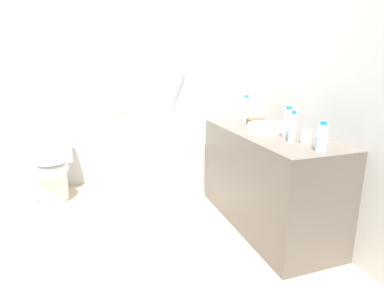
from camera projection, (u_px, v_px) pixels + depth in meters
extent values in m
plane|color=#C1AD8E|center=(116.00, 236.00, 2.60)|extent=(4.09, 4.09, 0.00)
cube|color=silver|center=(96.00, 70.00, 3.49)|extent=(3.49, 0.10, 2.59)
cube|color=silver|center=(293.00, 72.00, 2.76)|extent=(0.10, 2.98, 2.59)
cube|color=silver|center=(167.00, 162.00, 3.61)|extent=(1.61, 0.67, 0.53)
cube|color=white|center=(167.00, 143.00, 3.56)|extent=(1.32, 0.48, 0.09)
cylinder|color=#A4A4A9|center=(218.00, 132.00, 3.73)|extent=(0.09, 0.03, 0.03)
cylinder|color=#A4A4A9|center=(175.00, 96.00, 3.77)|extent=(0.26, 0.03, 0.60)
cylinder|color=#A4A4A9|center=(122.00, 108.00, 3.60)|extent=(0.26, 0.03, 0.03)
cylinder|color=white|center=(54.00, 183.00, 3.24)|extent=(0.26, 0.26, 0.35)
ellipsoid|color=white|center=(52.00, 169.00, 3.15)|extent=(0.33, 0.40, 0.15)
ellipsoid|color=white|center=(51.00, 161.00, 3.13)|extent=(0.32, 0.38, 0.02)
cube|color=white|center=(51.00, 147.00, 3.32)|extent=(0.41, 0.18, 0.34)
cylinder|color=#B5B5BA|center=(49.00, 131.00, 3.27)|extent=(0.03, 0.03, 0.01)
cube|color=#6B6056|center=(266.00, 179.00, 2.70)|extent=(0.57, 1.42, 0.82)
cylinder|color=white|center=(265.00, 127.00, 2.62)|extent=(0.28, 0.28, 0.07)
cylinder|color=silver|center=(284.00, 126.00, 2.67)|extent=(0.02, 0.02, 0.07)
cylinder|color=silver|center=(278.00, 122.00, 2.65)|extent=(0.11, 0.02, 0.02)
cylinder|color=silver|center=(288.00, 129.00, 2.62)|extent=(0.03, 0.03, 0.04)
cylinder|color=silver|center=(279.00, 126.00, 2.73)|extent=(0.03, 0.03, 0.04)
cylinder|color=silver|center=(293.00, 128.00, 2.27)|extent=(0.06, 0.06, 0.20)
cylinder|color=teal|center=(294.00, 112.00, 2.24)|extent=(0.03, 0.03, 0.02)
cylinder|color=silver|center=(288.00, 124.00, 2.38)|extent=(0.07, 0.07, 0.22)
cylinder|color=teal|center=(289.00, 108.00, 2.35)|extent=(0.04, 0.04, 0.02)
cylinder|color=silver|center=(322.00, 138.00, 2.02)|extent=(0.07, 0.07, 0.17)
cylinder|color=teal|center=(324.00, 123.00, 2.00)|extent=(0.04, 0.04, 0.02)
cylinder|color=silver|center=(246.00, 110.00, 2.98)|extent=(0.07, 0.07, 0.23)
cylinder|color=teal|center=(247.00, 96.00, 2.95)|extent=(0.04, 0.04, 0.02)
cylinder|color=white|center=(318.00, 141.00, 2.12)|extent=(0.06, 0.06, 0.09)
cylinder|color=white|center=(306.00, 137.00, 2.23)|extent=(0.08, 0.08, 0.10)
cube|color=brown|center=(256.00, 122.00, 2.89)|extent=(0.14, 0.10, 0.05)
cube|color=white|center=(171.00, 206.00, 3.11)|extent=(0.54, 0.41, 0.01)
cylinder|color=white|center=(31.00, 199.00, 3.15)|extent=(0.11, 0.11, 0.11)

